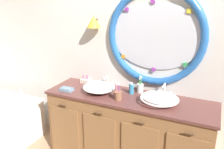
# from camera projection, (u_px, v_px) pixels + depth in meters

# --- Properties ---
(back_wall_assembly) EXTENTS (6.40, 0.26, 2.60)m
(back_wall_assembly) POSITION_uv_depth(u_px,v_px,m) (136.00, 54.00, 2.85)
(back_wall_assembly) COLOR silver
(back_wall_assembly) RESTS_ON ground_plane
(vanity_counter) EXTENTS (1.98, 0.60, 0.89)m
(vanity_counter) POSITION_uv_depth(u_px,v_px,m) (127.00, 130.00, 2.85)
(vanity_counter) COLOR olive
(vanity_counter) RESTS_ON ground_plane
(sink_basin_left) EXTENTS (0.39, 0.39, 0.13)m
(sink_basin_left) POSITION_uv_depth(u_px,v_px,m) (99.00, 87.00, 2.81)
(sink_basin_left) COLOR white
(sink_basin_left) RESTS_ON vanity_counter
(sink_basin_right) EXTENTS (0.42, 0.42, 0.11)m
(sink_basin_right) POSITION_uv_depth(u_px,v_px,m) (159.00, 99.00, 2.52)
(sink_basin_right) COLOR white
(sink_basin_right) RESTS_ON vanity_counter
(faucet_set_left) EXTENTS (0.20, 0.12, 0.15)m
(faucet_set_left) POSITION_uv_depth(u_px,v_px,m) (107.00, 82.00, 3.01)
(faucet_set_left) COLOR silver
(faucet_set_left) RESTS_ON vanity_counter
(faucet_set_right) EXTENTS (0.21, 0.14, 0.16)m
(faucet_set_right) POSITION_uv_depth(u_px,v_px,m) (164.00, 91.00, 2.71)
(faucet_set_right) COLOR silver
(faucet_set_right) RESTS_ON vanity_counter
(toothbrush_holder_left) EXTENTS (0.09, 0.09, 0.20)m
(toothbrush_holder_left) POSITION_uv_depth(u_px,v_px,m) (118.00, 95.00, 2.61)
(toothbrush_holder_left) COLOR #996647
(toothbrush_holder_left) RESTS_ON vanity_counter
(toothbrush_holder_right) EXTENTS (0.09, 0.09, 0.21)m
(toothbrush_holder_right) POSITION_uv_depth(u_px,v_px,m) (140.00, 88.00, 2.81)
(toothbrush_holder_right) COLOR white
(toothbrush_holder_right) RESTS_ON vanity_counter
(soap_dispenser) EXTENTS (0.06, 0.07, 0.15)m
(soap_dispenser) POSITION_uv_depth(u_px,v_px,m) (131.00, 89.00, 2.77)
(soap_dispenser) COLOR #388EBC
(soap_dispenser) RESTS_ON vanity_counter
(folded_hand_towel) EXTENTS (0.16, 0.10, 0.03)m
(folded_hand_towel) POSITION_uv_depth(u_px,v_px,m) (67.00, 89.00, 2.87)
(folded_hand_towel) COLOR #7593A8
(folded_hand_towel) RESTS_ON vanity_counter
(toiletry_basket) EXTENTS (0.12, 0.09, 0.11)m
(toiletry_basket) POSITION_uv_depth(u_px,v_px,m) (86.00, 80.00, 3.14)
(toiletry_basket) COLOR beige
(toiletry_basket) RESTS_ON vanity_counter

